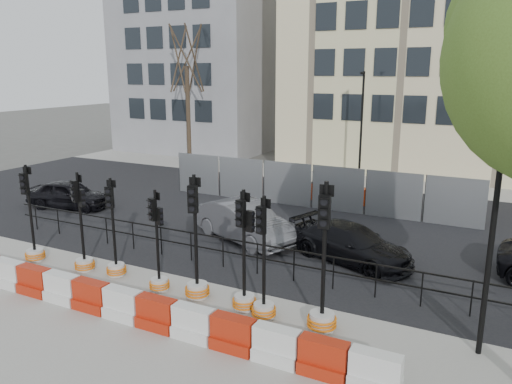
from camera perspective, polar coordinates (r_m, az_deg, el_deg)
The scene contains 23 objects.
ground at distance 15.00m, azimuth -6.12°, elevation -10.14°, with size 120.00×120.00×0.00m, color #51514C.
sidewalk_near at distance 12.86m, azimuth -13.64°, elevation -14.74°, with size 40.00×6.00×0.02m, color gray.
road at distance 20.84m, azimuth 4.38°, elevation -3.13°, with size 40.00×14.00×0.03m, color black.
sidewalk_far at distance 29.11m, azimuth 11.22°, elevation 1.52°, with size 40.00×4.00×0.02m, color gray.
building_grey at distance 39.80m, azimuth -6.15°, elevation 15.06°, with size 11.00×9.06×14.00m.
building_cream at distance 34.02m, azimuth 18.30°, elevation 18.08°, with size 15.00×10.06×18.00m.
kerb_railing at distance 15.69m, azimuth -3.80°, elevation -6.29°, with size 18.00×0.04×1.00m.
heras_fencing at distance 23.27m, azimuth 5.88°, elevation 0.42°, with size 14.33×1.72×2.00m.
lamp_post_far at distance 27.50m, azimuth 11.95°, elevation 7.56°, with size 0.12×0.56×6.00m.
lamp_post_near at distance 11.29m, azimuth 25.62°, elevation -2.19°, with size 0.12×0.56×6.00m.
tree_bare_far at distance 32.73m, azimuth -7.95°, elevation 14.69°, with size 2.00×2.00×9.00m.
barrier_row at distance 12.83m, azimuth -13.14°, elevation -12.99°, with size 12.55×0.50×0.80m.
traffic_signal_a at distance 17.74m, azimuth -24.09°, elevation -5.21°, with size 0.63×0.63×3.19m.
traffic_signal_b at distance 16.30m, azimuth -19.15°, elevation -6.06°, with size 0.61×0.61×3.12m.
traffic_signal_c at distance 15.67m, azimuth -15.79°, elevation -7.07°, with size 0.60×0.60×3.03m.
traffic_signal_d at distance 14.35m, azimuth -11.09°, elevation -8.45°, with size 0.58×0.58×2.93m.
traffic_signal_e at distance 13.75m, azimuth -6.80°, elevation -9.23°, with size 0.68×0.68×3.44m.
traffic_signal_f at distance 13.01m, azimuth -1.36°, elevation -10.26°, with size 0.63×0.63×3.21m.
traffic_signal_g at distance 12.64m, azimuth 0.86°, elevation -11.57°, with size 0.62×0.62×3.17m.
traffic_signal_h at distance 12.15m, azimuth 7.59°, elevation -12.27°, with size 0.72×0.72×3.65m.
car_a at distance 23.85m, azimuth -20.59°, elevation -0.26°, with size 3.97×2.23×1.27m, color black.
car_b at distance 18.11m, azimuth -1.36°, elevation -3.39°, with size 4.61×3.08×1.44m, color #535459.
car_c at distance 16.47m, azimuth 10.82°, elevation -5.82°, with size 4.53×3.02×1.22m, color black.
Camera 1 is at (7.57, -11.44, 6.07)m, focal length 35.00 mm.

